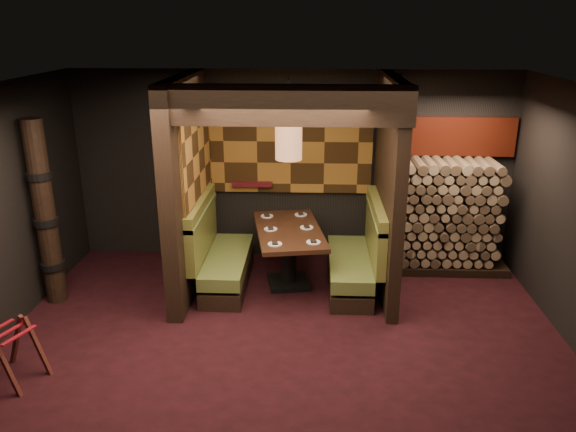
# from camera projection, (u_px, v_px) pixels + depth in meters

# --- Properties ---
(floor) EXTENTS (6.50, 5.50, 0.02)m
(floor) POSITION_uv_depth(u_px,v_px,m) (283.00, 352.00, 6.28)
(floor) COLOR black
(floor) RESTS_ON ground
(ceiling) EXTENTS (6.50, 5.50, 0.02)m
(ceiling) POSITION_uv_depth(u_px,v_px,m) (282.00, 91.00, 5.33)
(ceiling) COLOR black
(ceiling) RESTS_ON ground
(wall_back) EXTENTS (6.50, 0.02, 2.85)m
(wall_back) POSITION_uv_depth(u_px,v_px,m) (292.00, 167.00, 8.40)
(wall_back) COLOR black
(wall_back) RESTS_ON ground
(wall_front) EXTENTS (6.50, 0.02, 2.85)m
(wall_front) POSITION_uv_depth(u_px,v_px,m) (256.00, 405.00, 3.20)
(wall_front) COLOR black
(wall_front) RESTS_ON ground
(partition_left) EXTENTS (0.20, 2.20, 2.85)m
(partition_left) POSITION_uv_depth(u_px,v_px,m) (187.00, 186.00, 7.42)
(partition_left) COLOR black
(partition_left) RESTS_ON floor
(partition_right) EXTENTS (0.15, 2.10, 2.85)m
(partition_right) POSITION_uv_depth(u_px,v_px,m) (388.00, 188.00, 7.35)
(partition_right) COLOR black
(partition_right) RESTS_ON floor
(header_beam) EXTENTS (2.85, 0.18, 0.44)m
(header_beam) POSITION_uv_depth(u_px,v_px,m) (283.00, 105.00, 6.06)
(header_beam) COLOR black
(header_beam) RESTS_ON partition_left
(tapa_back_panel) EXTENTS (2.40, 0.06, 1.55)m
(tapa_back_panel) POSITION_uv_depth(u_px,v_px,m) (291.00, 141.00, 8.23)
(tapa_back_panel) COLOR #9D6826
(tapa_back_panel) RESTS_ON wall_back
(tapa_side_panel) EXTENTS (0.04, 1.85, 1.45)m
(tapa_side_panel) POSITION_uv_depth(u_px,v_px,m) (197.00, 152.00, 7.44)
(tapa_side_panel) COLOR #9D6826
(tapa_side_panel) RESTS_ON partition_left
(lacquer_shelf) EXTENTS (0.60, 0.12, 0.07)m
(lacquer_shelf) POSITION_uv_depth(u_px,v_px,m) (252.00, 184.00, 8.41)
(lacquer_shelf) COLOR #52121A
(lacquer_shelf) RESTS_ON wall_back
(booth_bench_left) EXTENTS (0.68, 1.60, 1.14)m
(booth_bench_left) POSITION_uv_depth(u_px,v_px,m) (220.00, 258.00, 7.74)
(booth_bench_left) COLOR black
(booth_bench_left) RESTS_ON floor
(booth_bench_right) EXTENTS (0.68, 1.60, 1.14)m
(booth_bench_right) POSITION_uv_depth(u_px,v_px,m) (357.00, 260.00, 7.66)
(booth_bench_right) COLOR black
(booth_bench_right) RESTS_ON floor
(dining_table) EXTENTS (1.11, 1.69, 0.83)m
(dining_table) POSITION_uv_depth(u_px,v_px,m) (289.00, 245.00, 7.68)
(dining_table) COLOR black
(dining_table) RESTS_ON floor
(place_settings) EXTENTS (0.85, 1.32, 0.03)m
(place_settings) POSITION_uv_depth(u_px,v_px,m) (289.00, 228.00, 7.59)
(place_settings) COLOR white
(place_settings) RESTS_ON dining_table
(pendant_lamp) EXTENTS (0.34, 0.34, 1.05)m
(pendant_lamp) POSITION_uv_depth(u_px,v_px,m) (289.00, 142.00, 7.15)
(pendant_lamp) COLOR #96633E
(pendant_lamp) RESTS_ON ceiling
(luggage_rack) EXTENTS (0.73, 0.62, 0.67)m
(luggage_rack) POSITION_uv_depth(u_px,v_px,m) (11.00, 350.00, 5.70)
(luggage_rack) COLOR #451A14
(luggage_rack) RESTS_ON floor
(totem_column) EXTENTS (0.31, 0.31, 2.40)m
(totem_column) POSITION_uv_depth(u_px,v_px,m) (45.00, 215.00, 7.05)
(totem_column) COLOR black
(totem_column) RESTS_ON floor
(firewood_stack) EXTENTS (1.73, 0.70, 1.64)m
(firewood_stack) POSITION_uv_depth(u_px,v_px,m) (449.00, 216.00, 8.12)
(firewood_stack) COLOR black
(firewood_stack) RESTS_ON floor
(mosaic_header) EXTENTS (1.83, 0.10, 0.56)m
(mosaic_header) POSITION_uv_depth(u_px,v_px,m) (451.00, 136.00, 8.07)
(mosaic_header) COLOR maroon
(mosaic_header) RESTS_ON wall_back
(bay_front_post) EXTENTS (0.08, 0.08, 2.85)m
(bay_front_post) POSITION_uv_depth(u_px,v_px,m) (393.00, 182.00, 7.59)
(bay_front_post) COLOR black
(bay_front_post) RESTS_ON floor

